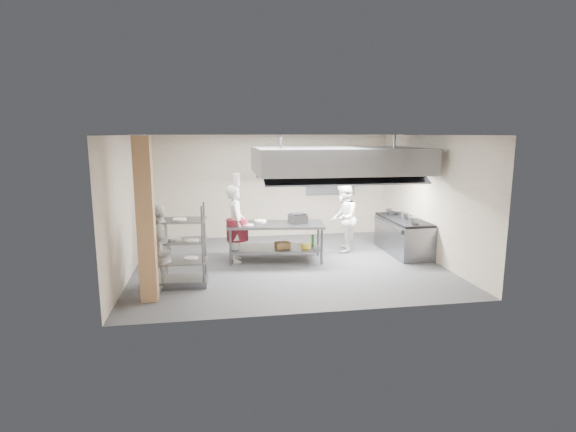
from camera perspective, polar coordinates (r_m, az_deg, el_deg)
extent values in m
plane|color=#343437|center=(10.68, -0.01, -6.06)|extent=(7.00, 7.00, 0.00)
plane|color=silver|center=(10.24, -0.01, 10.25)|extent=(7.00, 7.00, 0.00)
plane|color=tan|center=(13.30, -2.13, 3.81)|extent=(7.00, 0.00, 7.00)
plane|color=tan|center=(10.38, -19.45, 1.34)|extent=(0.00, 6.00, 6.00)
plane|color=tan|center=(11.46, 17.54, 2.26)|extent=(0.00, 6.00, 6.00)
cube|color=tan|center=(8.44, -17.61, -0.53)|extent=(0.30, 0.30, 3.00)
cube|color=slate|center=(10.94, 6.43, 7.05)|extent=(4.00, 2.50, 0.60)
cube|color=white|center=(10.75, 1.75, 5.34)|extent=(1.60, 0.12, 0.04)
cube|color=white|center=(11.24, 10.83, 5.38)|extent=(1.60, 0.12, 0.04)
cube|color=slate|center=(13.49, 5.58, 3.86)|extent=(1.50, 0.28, 0.04)
cube|color=slate|center=(10.76, -1.53, -1.11)|extent=(2.39, 1.24, 0.06)
cube|color=slate|center=(10.90, -1.52, -4.10)|extent=(2.20, 1.12, 0.04)
cube|color=gray|center=(11.91, 14.38, -2.57)|extent=(0.80, 2.00, 0.84)
cube|color=black|center=(11.82, 14.47, -0.44)|extent=(0.78, 1.96, 0.06)
imported|color=white|center=(10.74, -6.67, -0.97)|extent=(0.48, 0.70, 1.84)
imported|color=silver|center=(11.65, 7.07, -0.26)|extent=(0.95, 1.05, 1.77)
imported|color=white|center=(9.16, -15.91, -3.75)|extent=(0.51, 1.03, 1.70)
cube|color=slate|center=(10.84, 1.26, -0.33)|extent=(0.46, 0.39, 0.20)
cube|color=olive|center=(10.80, -0.70, -3.71)|extent=(0.37, 0.28, 0.15)
cylinder|color=gray|center=(11.75, 14.67, 0.01)|extent=(0.22, 0.22, 0.16)
cylinder|color=white|center=(9.33, -13.67, -5.40)|extent=(0.28, 0.28, 0.05)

